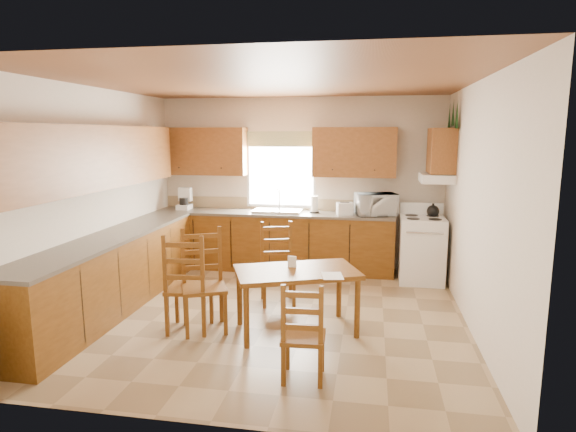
% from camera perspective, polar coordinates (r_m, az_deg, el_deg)
% --- Properties ---
extents(floor, '(4.50, 4.50, 0.00)m').
position_cam_1_polar(floor, '(5.87, -1.99, -11.58)').
color(floor, '#947A55').
rests_on(floor, ground).
extents(ceiling, '(4.50, 4.50, 0.00)m').
position_cam_1_polar(ceiling, '(5.50, -2.16, 15.64)').
color(ceiling, brown).
rests_on(ceiling, floor).
extents(wall_left, '(4.50, 4.50, 0.00)m').
position_cam_1_polar(wall_left, '(6.38, -22.26, 1.95)').
color(wall_left, beige).
rests_on(wall_left, floor).
extents(wall_right, '(4.50, 4.50, 0.00)m').
position_cam_1_polar(wall_right, '(5.52, 21.43, 0.89)').
color(wall_right, beige).
rests_on(wall_right, floor).
extents(wall_back, '(4.50, 4.50, 0.00)m').
position_cam_1_polar(wall_back, '(7.72, 1.40, 3.91)').
color(wall_back, beige).
rests_on(wall_back, floor).
extents(wall_front, '(4.50, 4.50, 0.00)m').
position_cam_1_polar(wall_front, '(3.39, -9.97, -3.78)').
color(wall_front, beige).
rests_on(wall_front, floor).
extents(lower_cab_back, '(3.75, 0.60, 0.88)m').
position_cam_1_polar(lower_cab_back, '(7.65, -1.75, -3.07)').
color(lower_cab_back, brown).
rests_on(lower_cab_back, floor).
extents(lower_cab_left, '(0.60, 3.60, 0.88)m').
position_cam_1_polar(lower_cab_left, '(6.28, -20.12, -6.52)').
color(lower_cab_left, brown).
rests_on(lower_cab_left, floor).
extents(counter_back, '(3.75, 0.63, 0.04)m').
position_cam_1_polar(counter_back, '(7.56, -1.77, 0.33)').
color(counter_back, '#534B42').
rests_on(counter_back, lower_cab_back).
extents(counter_left, '(0.63, 3.60, 0.04)m').
position_cam_1_polar(counter_left, '(6.17, -20.37, -2.42)').
color(counter_left, '#534B42').
rests_on(counter_left, lower_cab_left).
extents(backsplash, '(3.75, 0.01, 0.18)m').
position_cam_1_polar(backsplash, '(7.82, -1.34, 1.47)').
color(backsplash, '#99825E').
rests_on(backsplash, counter_back).
extents(upper_cab_back_left, '(1.41, 0.33, 0.75)m').
position_cam_1_polar(upper_cab_back_left, '(7.91, -10.03, 7.57)').
color(upper_cab_back_left, brown).
rests_on(upper_cab_back_left, wall_back).
extents(upper_cab_back_right, '(1.25, 0.33, 0.75)m').
position_cam_1_polar(upper_cab_back_right, '(7.45, 7.86, 7.50)').
color(upper_cab_back_right, brown).
rests_on(upper_cab_back_right, wall_back).
extents(upper_cab_left, '(0.33, 3.60, 0.75)m').
position_cam_1_polar(upper_cab_left, '(6.12, -21.99, 6.42)').
color(upper_cab_left, brown).
rests_on(upper_cab_left, wall_left).
extents(upper_cab_stove, '(0.33, 0.62, 0.62)m').
position_cam_1_polar(upper_cab_stove, '(7.07, 17.72, 7.38)').
color(upper_cab_stove, brown).
rests_on(upper_cab_stove, wall_right).
extents(range_hood, '(0.44, 0.62, 0.12)m').
position_cam_1_polar(range_hood, '(7.08, 17.16, 4.33)').
color(range_hood, white).
rests_on(range_hood, wall_right).
extents(window_frame, '(1.13, 0.02, 1.18)m').
position_cam_1_polar(window_frame, '(7.73, -0.84, 5.40)').
color(window_frame, white).
rests_on(window_frame, wall_back).
extents(window_pane, '(1.05, 0.01, 1.10)m').
position_cam_1_polar(window_pane, '(7.72, -0.85, 5.40)').
color(window_pane, white).
rests_on(window_pane, wall_back).
extents(window_valance, '(1.19, 0.01, 0.24)m').
position_cam_1_polar(window_valance, '(7.68, -0.89, 9.11)').
color(window_valance, '#567236').
rests_on(window_valance, wall_back).
extents(sink_basin, '(0.75, 0.45, 0.04)m').
position_cam_1_polar(sink_basin, '(7.54, -1.21, 0.62)').
color(sink_basin, silver).
rests_on(sink_basin, counter_back).
extents(pine_decal_a, '(0.22, 0.22, 0.36)m').
position_cam_1_polar(pine_decal_a, '(6.77, 19.41, 11.28)').
color(pine_decal_a, black).
rests_on(pine_decal_a, wall_right).
extents(pine_decal_b, '(0.22, 0.22, 0.36)m').
position_cam_1_polar(pine_decal_b, '(7.09, 19.00, 11.53)').
color(pine_decal_b, black).
rests_on(pine_decal_b, wall_right).
extents(pine_decal_c, '(0.22, 0.22, 0.36)m').
position_cam_1_polar(pine_decal_c, '(7.40, 18.60, 11.14)').
color(pine_decal_c, black).
rests_on(pine_decal_c, wall_right).
extents(stove, '(0.63, 0.65, 0.93)m').
position_cam_1_polar(stove, '(7.26, 15.55, -3.93)').
color(stove, white).
rests_on(stove, floor).
extents(coffeemaker, '(0.24, 0.26, 0.30)m').
position_cam_1_polar(coffeemaker, '(7.98, -12.22, 1.85)').
color(coffeemaker, white).
rests_on(coffeemaker, counter_back).
extents(paper_towel, '(0.14, 0.14, 0.26)m').
position_cam_1_polar(paper_towel, '(7.47, 3.15, 1.37)').
color(paper_towel, white).
rests_on(paper_towel, counter_back).
extents(toaster, '(0.27, 0.21, 0.19)m').
position_cam_1_polar(toaster, '(7.30, 6.73, 0.86)').
color(toaster, white).
rests_on(toaster, counter_back).
extents(microwave, '(0.64, 0.53, 0.33)m').
position_cam_1_polar(microwave, '(7.36, 10.37, 1.37)').
color(microwave, white).
rests_on(microwave, counter_back).
extents(dining_table, '(1.47, 1.17, 0.69)m').
position_cam_1_polar(dining_table, '(5.30, 1.00, -9.99)').
color(dining_table, brown).
rests_on(dining_table, floor).
extents(chair_near_left, '(0.50, 0.49, 1.09)m').
position_cam_1_polar(chair_near_left, '(5.38, -11.66, -7.67)').
color(chair_near_left, brown).
rests_on(chair_near_left, floor).
extents(chair_near_right, '(0.39, 0.38, 0.89)m').
position_cam_1_polar(chair_near_right, '(4.30, 1.85, -13.39)').
color(chair_near_right, brown).
rests_on(chair_near_right, floor).
extents(chair_far_left, '(0.61, 0.60, 1.11)m').
position_cam_1_polar(chair_far_left, '(5.33, -9.94, -7.67)').
color(chair_far_left, brown).
rests_on(chair_far_left, floor).
extents(chair_far_right, '(0.53, 0.51, 1.02)m').
position_cam_1_polar(chair_far_right, '(6.10, -1.22, -5.74)').
color(chair_far_right, brown).
rests_on(chair_far_right, floor).
extents(table_paper, '(0.26, 0.31, 0.00)m').
position_cam_1_polar(table_paper, '(5.00, 5.29, -7.07)').
color(table_paper, white).
rests_on(table_paper, dining_table).
extents(table_card, '(0.09, 0.03, 0.12)m').
position_cam_1_polar(table_card, '(5.28, 0.48, -5.44)').
color(table_card, white).
rests_on(table_card, dining_table).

